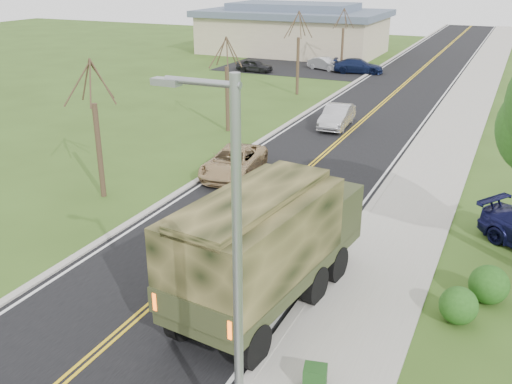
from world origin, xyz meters
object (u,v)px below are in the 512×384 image
Objects in this scene: sedan_silver at (337,116)px; utility_box_far at (315,378)px; military_truck at (267,239)px; suv_champagne at (234,162)px.

sedan_silver reaches higher than utility_box_far.
military_truck is 4.37m from utility_box_far.
sedan_silver is 24.66m from utility_box_far.
military_truck is at bearing -81.71° from sedan_silver.
suv_champagne is 10.90m from sedan_silver.
utility_box_far is at bearing -42.71° from military_truck.
suv_champagne is 1.13× the size of sedan_silver.
suv_champagne is 15.64m from utility_box_far.
utility_box_far is (8.76, -12.95, -0.25)m from suv_champagne.
suv_champagne reaches higher than utility_box_far.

